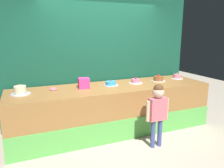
% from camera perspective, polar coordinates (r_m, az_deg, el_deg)
% --- Properties ---
extents(ground_plane, '(12.00, 12.00, 0.00)m').
position_cam_1_polar(ground_plane, '(4.06, 3.02, -14.49)').
color(ground_plane, '#BCB29E').
extents(stage_platform, '(3.85, 1.06, 0.89)m').
position_cam_1_polar(stage_platform, '(4.32, 0.13, -6.38)').
color(stage_platform, '#9E6B38').
rests_on(stage_platform, ground_plane).
extents(curtain_backdrop, '(4.11, 0.08, 2.68)m').
position_cam_1_polar(curtain_backdrop, '(4.69, -2.83, 6.40)').
color(curtain_backdrop, '#144C38').
rests_on(curtain_backdrop, ground_plane).
extents(child_figure, '(0.42, 0.19, 1.09)m').
position_cam_1_polar(child_figure, '(3.66, 11.82, -5.91)').
color(child_figure, '#3F4C8C').
rests_on(child_figure, ground_plane).
extents(pink_box, '(0.21, 0.20, 0.19)m').
position_cam_1_polar(pink_box, '(4.07, -7.38, 0.23)').
color(pink_box, '#F6388C').
rests_on(pink_box, stage_platform).
extents(donut, '(0.14, 0.14, 0.03)m').
position_cam_1_polar(donut, '(4.06, -15.10, -1.28)').
color(donut, pink).
rests_on(donut, stage_platform).
extents(cake_far_left, '(0.32, 0.32, 0.18)m').
position_cam_1_polar(cake_far_left, '(3.93, -22.84, -1.59)').
color(cake_far_left, silver).
rests_on(cake_far_left, stage_platform).
extents(cake_left, '(0.29, 0.29, 0.11)m').
position_cam_1_polar(cake_left, '(4.27, -0.34, 0.13)').
color(cake_left, silver).
rests_on(cake_left, stage_platform).
extents(cake_center, '(0.28, 0.28, 0.13)m').
position_cam_1_polar(cake_center, '(4.48, 6.19, 0.72)').
color(cake_center, white).
rests_on(cake_center, stage_platform).
extents(cake_right, '(0.30, 0.30, 0.15)m').
position_cam_1_polar(cake_right, '(4.76, 12.02, 1.32)').
color(cake_right, silver).
rests_on(cake_right, stage_platform).
extents(cake_far_right, '(0.27, 0.27, 0.15)m').
position_cam_1_polar(cake_far_right, '(5.14, 16.60, 1.85)').
color(cake_far_right, white).
rests_on(cake_far_right, stage_platform).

